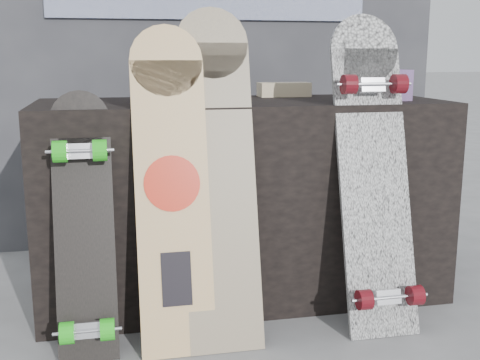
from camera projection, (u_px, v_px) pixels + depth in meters
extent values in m
plane|color=slate|center=(273.00, 346.00, 2.05)|extent=(60.00, 60.00, 0.00)
cube|color=black|center=(243.00, 199.00, 2.45)|extent=(1.60, 0.60, 0.80)
cube|color=#323237|center=(208.00, 31.00, 3.12)|extent=(2.40, 0.20, 2.20)
cube|color=#423164|center=(165.00, 89.00, 2.29)|extent=(0.18, 0.12, 0.10)
cube|color=#423164|center=(389.00, 85.00, 2.40)|extent=(0.14, 0.14, 0.12)
cube|color=#D1B78C|center=(284.00, 90.00, 2.60)|extent=(0.22, 0.10, 0.06)
cube|color=tan|center=(173.00, 207.00, 2.00)|extent=(0.25, 0.26, 0.96)
cylinder|color=tan|center=(166.00, 61.00, 2.02)|extent=(0.25, 0.08, 0.24)
cylinder|color=red|center=(172.00, 183.00, 2.00)|extent=(0.19, 0.05, 0.18)
cube|color=black|center=(177.00, 279.00, 1.99)|extent=(0.10, 0.05, 0.17)
cube|color=beige|center=(220.00, 196.00, 2.04)|extent=(0.25, 0.29, 1.02)
cylinder|color=beige|center=(212.00, 43.00, 2.07)|extent=(0.25, 0.08, 0.25)
cube|color=white|center=(374.00, 191.00, 2.16)|extent=(0.26, 0.30, 1.00)
cylinder|color=white|center=(364.00, 49.00, 2.19)|extent=(0.26, 0.09, 0.25)
cube|color=silver|center=(387.00, 297.00, 2.09)|extent=(0.09, 0.04, 0.06)
cylinder|color=#540C13|center=(364.00, 300.00, 2.05)|extent=(0.05, 0.07, 0.07)
cylinder|color=#540C13|center=(415.00, 295.00, 2.09)|extent=(0.04, 0.07, 0.07)
cube|color=silver|center=(372.00, 85.00, 2.14)|extent=(0.09, 0.04, 0.06)
cylinder|color=#540C13|center=(349.00, 84.00, 2.10)|extent=(0.05, 0.07, 0.07)
cylinder|color=#540C13|center=(399.00, 84.00, 2.14)|extent=(0.04, 0.07, 0.07)
cube|color=black|center=(85.00, 240.00, 1.97)|extent=(0.19, 0.22, 0.77)
cylinder|color=black|center=(80.00, 119.00, 1.99)|extent=(0.19, 0.06, 0.19)
cube|color=silver|center=(88.00, 330.00, 1.91)|extent=(0.09, 0.04, 0.06)
cylinder|color=green|center=(67.00, 333.00, 1.88)|extent=(0.04, 0.07, 0.07)
cylinder|color=green|center=(107.00, 329.00, 1.91)|extent=(0.04, 0.07, 0.07)
cube|color=silver|center=(80.00, 152.00, 1.94)|extent=(0.09, 0.04, 0.06)
cylinder|color=green|center=(60.00, 152.00, 1.91)|extent=(0.04, 0.07, 0.07)
cylinder|color=green|center=(100.00, 150.00, 1.93)|extent=(0.04, 0.07, 0.07)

